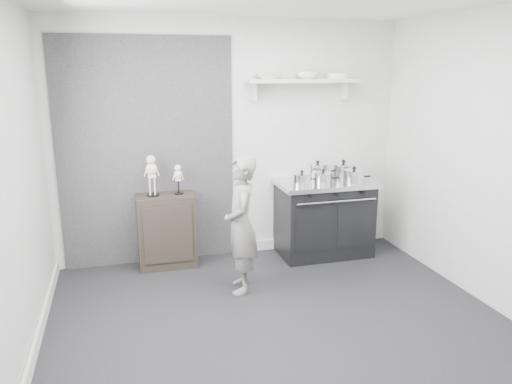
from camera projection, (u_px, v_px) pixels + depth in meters
ground at (280, 324)px, 4.34m from camera, size 4.00×4.00×0.00m
room_shell at (266, 135)px, 4.05m from camera, size 4.02×3.62×2.71m
wall_shelf at (303, 82)px, 5.62m from camera, size 1.30×0.26×0.24m
stove at (324, 217)px, 5.87m from camera, size 1.11×0.69×0.89m
side_cabinet at (167, 230)px, 5.53m from camera, size 0.63×0.37×0.82m
child at (241, 225)px, 4.85m from camera, size 0.40×0.54×1.36m
pot_front_left at (302, 179)px, 5.57m from camera, size 0.30×0.22×0.17m
pot_back_left at (318, 171)px, 5.84m from camera, size 0.32×0.23×0.22m
pot_back_right at (343, 171)px, 5.91m from camera, size 0.35×0.27×0.22m
pot_front_right at (354, 176)px, 5.64m from camera, size 0.33×0.24×0.19m
pot_front_center at (323, 178)px, 5.60m from camera, size 0.29×0.21×0.17m
skeleton_full at (152, 173)px, 5.33m from camera, size 0.14×0.09×0.51m
skeleton_torso at (178, 177)px, 5.43m from camera, size 0.11×0.07×0.38m
bowl_large at (268, 76)px, 5.49m from camera, size 0.28×0.28×0.07m
bowl_small at (307, 75)px, 5.61m from camera, size 0.24×0.24×0.08m
plate_stack at (338, 76)px, 5.71m from camera, size 0.27×0.27×0.06m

